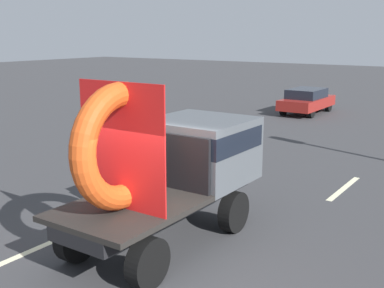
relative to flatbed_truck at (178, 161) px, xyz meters
The scene contains 6 objects.
ground_plane 2.07m from the flatbed_truck, 79.96° to the right, with size 120.00×120.00×0.00m, color #38383A.
flatbed_truck is the anchor object (origin of this frame).
distant_sedan 17.13m from the flatbed_truck, 102.73° to the left, with size 1.72×4.01×1.31m.
lane_dash_left_near 3.78m from the flatbed_truck, 123.36° to the right, with size 2.88×0.16×0.01m, color beige.
lane_dash_left_far 6.30m from the flatbed_truck, 108.02° to the left, with size 2.84×0.16×0.01m, color beige.
lane_dash_right_far 5.63m from the flatbed_truck, 69.57° to the left, with size 2.45×0.16×0.01m, color beige.
Camera 1 is at (5.34, -6.31, 4.09)m, focal length 45.22 mm.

